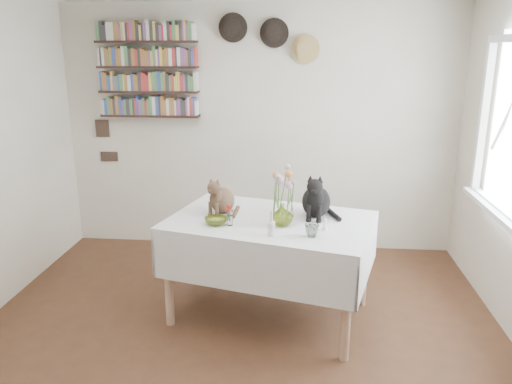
# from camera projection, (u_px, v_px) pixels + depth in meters

# --- Properties ---
(room) EXTENTS (4.08, 4.58, 2.58)m
(room) POSITION_uv_depth(u_px,v_px,m) (226.00, 190.00, 2.95)
(room) COLOR brown
(room) RESTS_ON ground
(dining_table) EXTENTS (1.70, 1.32, 0.81)m
(dining_table) POSITION_uv_depth(u_px,v_px,m) (270.00, 244.00, 3.85)
(dining_table) COLOR white
(dining_table) RESTS_ON room
(tabby_cat) EXTENTS (0.30, 0.32, 0.31)m
(tabby_cat) POSITION_uv_depth(u_px,v_px,m) (222.00, 194.00, 3.92)
(tabby_cat) COLOR brown
(tabby_cat) RESTS_ON dining_table
(black_cat) EXTENTS (0.28, 0.33, 0.36)m
(black_cat) POSITION_uv_depth(u_px,v_px,m) (316.00, 194.00, 3.82)
(black_cat) COLOR black
(black_cat) RESTS_ON dining_table
(flower_vase) EXTENTS (0.22, 0.22, 0.17)m
(flower_vase) POSITION_uv_depth(u_px,v_px,m) (282.00, 215.00, 3.64)
(flower_vase) COLOR #B3C74A
(flower_vase) RESTS_ON dining_table
(green_bowl) EXTENTS (0.22, 0.22, 0.05)m
(green_bowl) POSITION_uv_depth(u_px,v_px,m) (216.00, 221.00, 3.68)
(green_bowl) COLOR #B3C74A
(green_bowl) RESTS_ON dining_table
(drinking_glass) EXTENTS (0.10, 0.10, 0.09)m
(drinking_glass) POSITION_uv_depth(u_px,v_px,m) (312.00, 230.00, 3.43)
(drinking_glass) COLOR white
(drinking_glass) RESTS_ON dining_table
(candlestick) EXTENTS (0.05, 0.05, 0.18)m
(candlestick) POSITION_uv_depth(u_px,v_px,m) (271.00, 227.00, 3.45)
(candlestick) COLOR white
(candlestick) RESTS_ON dining_table
(berry_jar) EXTENTS (0.05, 0.05, 0.19)m
(berry_jar) POSITION_uv_depth(u_px,v_px,m) (230.00, 214.00, 3.64)
(berry_jar) COLOR white
(berry_jar) RESTS_ON dining_table
(porcelain_figurine) EXTENTS (0.05, 0.05, 0.09)m
(porcelain_figurine) POSITION_uv_depth(u_px,v_px,m) (325.00, 225.00, 3.56)
(porcelain_figurine) COLOR white
(porcelain_figurine) RESTS_ON dining_table
(flower_bouquet) EXTENTS (0.17, 0.13, 0.39)m
(flower_bouquet) POSITION_uv_depth(u_px,v_px,m) (283.00, 180.00, 3.58)
(flower_bouquet) COLOR #4C7233
(flower_bouquet) RESTS_ON flower_vase
(bookshelf_unit) EXTENTS (1.00, 0.16, 0.91)m
(bookshelf_unit) POSITION_uv_depth(u_px,v_px,m) (148.00, 71.00, 4.95)
(bookshelf_unit) COLOR black
(bookshelf_unit) RESTS_ON room
(wall_hats) EXTENTS (0.98, 0.09, 0.48)m
(wall_hats) POSITION_uv_depth(u_px,v_px,m) (271.00, 37.00, 4.78)
(wall_hats) COLOR black
(wall_hats) RESTS_ON room
(wall_art_plaques) EXTENTS (0.21, 0.02, 0.44)m
(wall_art_plaques) POSITION_uv_depth(u_px,v_px,m) (105.00, 140.00, 5.26)
(wall_art_plaques) COLOR #38281E
(wall_art_plaques) RESTS_ON room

